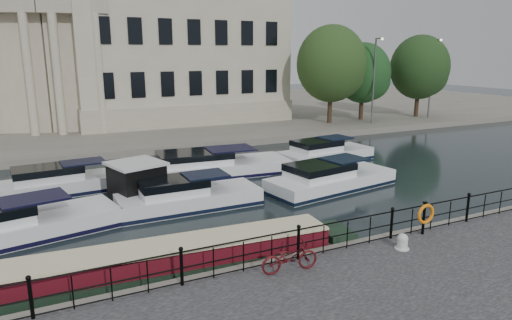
{
  "coord_description": "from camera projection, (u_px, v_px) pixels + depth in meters",
  "views": [
    {
      "loc": [
        -7.41,
        -14.29,
        7.28
      ],
      "look_at": [
        0.5,
        2.0,
        3.0
      ],
      "focal_mm": 32.0,
      "sensor_mm": 36.0,
      "label": 1
    }
  ],
  "objects": [
    {
      "name": "lamp_posts",
      "position": [
        404.0,
        78.0,
        45.4
      ],
      "size": [
        8.24,
        1.55,
        8.07
      ],
      "color": "#59595B",
      "rests_on": "far_bank"
    },
    {
      "name": "cabin_cruisers",
      "position": [
        200.0,
        183.0,
        24.67
      ],
      "size": [
        26.99,
        9.92,
        1.99
      ],
      "color": "white",
      "rests_on": "ground_plane"
    },
    {
      "name": "narrowboat",
      "position": [
        178.0,
        266.0,
        15.16
      ],
      "size": [
        13.39,
        2.6,
        1.49
      ],
      "rotation": [
        0.0,
        0.0,
        -0.06
      ],
      "color": "black",
      "rests_on": "ground_plane"
    },
    {
      "name": "mooring_bollard",
      "position": [
        402.0,
        242.0,
        15.96
      ],
      "size": [
        0.51,
        0.51,
        0.57
      ],
      "color": "silver",
      "rests_on": "near_quay"
    },
    {
      "name": "railing",
      "position": [
        298.0,
        241.0,
        15.08
      ],
      "size": [
        24.14,
        0.14,
        1.22
      ],
      "color": "black",
      "rests_on": "near_quay"
    },
    {
      "name": "harbour_hut",
      "position": [
        137.0,
        185.0,
        22.27
      ],
      "size": [
        3.85,
        3.48,
        2.2
      ],
      "rotation": [
        0.0,
        0.0,
        0.28
      ],
      "color": "#6B665B",
      "rests_on": "ground_plane"
    },
    {
      "name": "bicycle",
      "position": [
        290.0,
        257.0,
        14.25
      ],
      "size": [
        1.93,
        0.84,
        0.98
      ],
      "primitive_type": "imported",
      "rotation": [
        0.0,
        0.0,
        1.47
      ],
      "color": "#4E0D11",
      "rests_on": "near_quay"
    },
    {
      "name": "ground_plane",
      "position": [
        267.0,
        249.0,
        17.33
      ],
      "size": [
        160.0,
        160.0,
        0.0
      ],
      "primitive_type": "plane",
      "color": "black",
      "rests_on": "ground"
    },
    {
      "name": "life_ring_post",
      "position": [
        426.0,
        214.0,
        17.09
      ],
      "size": [
        0.79,
        0.2,
        1.29
      ],
      "color": "black",
      "rests_on": "near_quay"
    },
    {
      "name": "far_bank",
      "position": [
        109.0,
        116.0,
        51.41
      ],
      "size": [
        120.0,
        42.0,
        0.55
      ],
      "primitive_type": "cube",
      "color": "#6B665B",
      "rests_on": "ground_plane"
    },
    {
      "name": "trees",
      "position": [
        372.0,
        69.0,
        45.62
      ],
      "size": [
        17.41,
        6.67,
        9.35
      ],
      "color": "black",
      "rests_on": "far_bank"
    },
    {
      "name": "civic_building",
      "position": [
        100.0,
        55.0,
        45.67
      ],
      "size": [
        53.55,
        31.84,
        16.85
      ],
      "color": "#ADA38C",
      "rests_on": "far_bank"
    }
  ]
}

